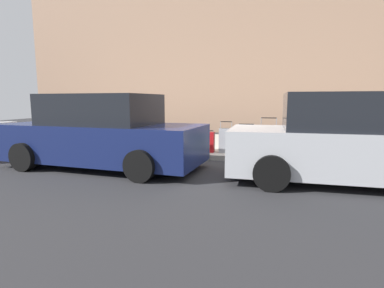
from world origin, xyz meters
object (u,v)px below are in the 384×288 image
suitcase_silver_5 (226,140)px  suitcase_red_6 (207,142)px  suitcase_black_1 (309,146)px  suitcase_navy_3 (268,140)px  suitcase_navy_10 (138,137)px  suitcase_olive_11 (119,139)px  suitcase_olive_4 (246,144)px  suitcase_teal_9 (154,137)px  parking_meter (379,125)px  bollard_post (70,136)px  suitcase_teal_2 (289,142)px  suitcase_maroon_7 (190,141)px  parked_car_silver_0 (345,142)px  parked_car_navy_1 (103,134)px  suitcase_black_8 (173,139)px  fire_hydrant (90,133)px  suitcase_maroon_0 (334,144)px

suitcase_silver_5 → suitcase_red_6: (0.52, 0.09, -0.05)m
suitcase_black_1 → suitcase_navy_3: 1.04m
suitcase_navy_10 → suitcase_olive_11: size_ratio=1.09×
suitcase_black_1 → suitcase_navy_3: (1.03, -0.07, 0.11)m
suitcase_olive_4 → suitcase_navy_3: bearing=179.6°
suitcase_teal_9 → suitcase_navy_10: bearing=-6.5°
parking_meter → bollard_post: bearing=2.6°
suitcase_navy_10 → suitcase_teal_9: bearing=173.5°
suitcase_teal_9 → suitcase_olive_11: size_ratio=1.19×
suitcase_navy_3 → bollard_post: suitcase_navy_3 is taller
bollard_post → suitcase_teal_2: bearing=-179.2°
suitcase_navy_3 → bollard_post: 6.07m
suitcase_silver_5 → suitcase_maroon_7: size_ratio=1.37×
suitcase_teal_9 → parked_car_silver_0: size_ratio=0.24×
suitcase_olive_11 → parked_car_navy_1: bearing=109.4°
suitcase_teal_2 → parked_car_silver_0: size_ratio=0.24×
suitcase_black_1 → suitcase_black_8: size_ratio=1.19×
suitcase_maroon_7 → parked_car_navy_1: size_ratio=0.13×
suitcase_navy_3 → suitcase_red_6: size_ratio=1.60×
suitcase_navy_10 → parked_car_silver_0: parked_car_silver_0 is taller
suitcase_navy_3 → fire_hydrant: size_ratio=1.19×
suitcase_silver_5 → parking_meter: size_ratio=0.69×
suitcase_olive_11 → parking_meter: size_ratio=0.69×
suitcase_olive_4 → suitcase_red_6: size_ratio=1.31×
suitcase_red_6 → bollard_post: bollard_post is taller
suitcase_maroon_7 → parked_car_navy_1: 2.53m
suitcase_teal_2 → parked_car_navy_1: (4.26, 1.91, 0.28)m
parked_car_navy_1 → suitcase_navy_3: bearing=-151.7°
suitcase_olive_4 → suitcase_teal_9: size_ratio=0.78×
suitcase_red_6 → fire_hydrant: size_ratio=0.74×
suitcase_maroon_0 → suitcase_teal_9: suitcase_teal_9 is taller
suitcase_silver_5 → bollard_post: suitcase_silver_5 is taller
suitcase_black_8 → parked_car_silver_0: bearing=154.2°
suitcase_silver_5 → parked_car_navy_1: size_ratio=0.18×
bollard_post → suitcase_red_6: bearing=-178.4°
suitcase_navy_3 → parking_meter: parking_meter is taller
suitcase_teal_9 → bollard_post: 2.82m
suitcase_teal_9 → bollard_post: (2.81, 0.13, -0.04)m
suitcase_black_1 → suitcase_maroon_7: (3.19, -0.01, 0.01)m
suitcase_maroon_0 → suitcase_navy_10: suitcase_maroon_0 is taller
suitcase_black_8 → parked_car_navy_1: size_ratio=0.15×
suitcase_black_8 → suitcase_olive_11: (1.71, 0.11, -0.04)m
suitcase_olive_11 → parking_meter: parking_meter is taller
suitcase_olive_11 → parked_car_silver_0: bearing=162.0°
suitcase_silver_5 → suitcase_navy_10: suitcase_navy_10 is taller
suitcase_red_6 → bollard_post: 4.42m
suitcase_navy_3 → fire_hydrant: (5.42, 0.05, 0.05)m
suitcase_maroon_0 → suitcase_black_8: bearing=-1.1°
suitcase_red_6 → suitcase_black_1: bearing=-180.0°
suitcase_black_8 → suitcase_silver_5: bearing=-179.5°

